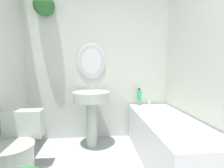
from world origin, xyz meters
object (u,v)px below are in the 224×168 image
(toilet, at_px, (17,152))
(pedestal_sink, at_px, (91,105))
(bathtub, at_px, (167,140))
(shampoo_bottle, at_px, (139,95))

(toilet, xyz_separation_m, pedestal_sink, (0.76, 0.68, 0.34))
(bathtub, height_order, shampoo_bottle, shampoo_bottle)
(bathtub, bearing_deg, shampoo_bottle, 102.92)
(bathtub, bearing_deg, toilet, -175.31)
(toilet, relative_size, shampoo_bottle, 3.42)
(toilet, bearing_deg, pedestal_sink, 41.63)
(toilet, height_order, shampoo_bottle, shampoo_bottle)
(pedestal_sink, height_order, shampoo_bottle, pedestal_sink)
(toilet, height_order, pedestal_sink, pedestal_sink)
(toilet, relative_size, bathtub, 0.44)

